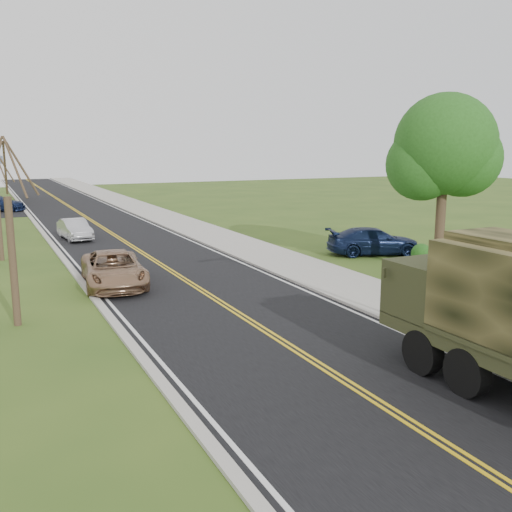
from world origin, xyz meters
TOP-DOWN VIEW (x-y plane):
  - ground at (0.00, 0.00)m, footprint 160.00×160.00m
  - road at (0.00, 40.00)m, footprint 8.00×120.00m
  - curb_right at (4.15, 40.00)m, footprint 0.30×120.00m
  - sidewalk_right at (5.90, 40.00)m, footprint 3.20×120.00m
  - curb_left at (-4.15, 40.00)m, footprint 0.30×120.00m
  - leafy_tree at (11.00, 10.01)m, footprint 4.83×4.50m
  - bare_tree_a at (-7.00, 10.00)m, footprint 1.93×2.26m
  - suv_champagne at (-3.00, 13.96)m, footprint 2.91×5.41m
  - sedan_silver at (-2.57, 27.19)m, footprint 1.75×4.05m
  - pickup_navy at (11.14, 14.97)m, footprint 5.38×3.47m

SIDE VIEW (x-z plane):
  - ground at x=0.00m, z-range 0.00..0.00m
  - road at x=0.00m, z-range 0.00..0.01m
  - sidewalk_right at x=5.90m, z-range 0.00..0.10m
  - curb_left at x=-4.15m, z-range 0.00..0.10m
  - curb_right at x=4.15m, z-range 0.00..0.12m
  - sedan_silver at x=-2.57m, z-range 0.00..1.30m
  - suv_champagne at x=-3.00m, z-range 0.00..1.44m
  - pickup_navy at x=11.14m, z-range 0.00..1.45m
  - bare_tree_a at x=-7.00m, z-range -0.41..5.66m
  - leafy_tree at x=11.00m, z-range 1.44..9.54m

